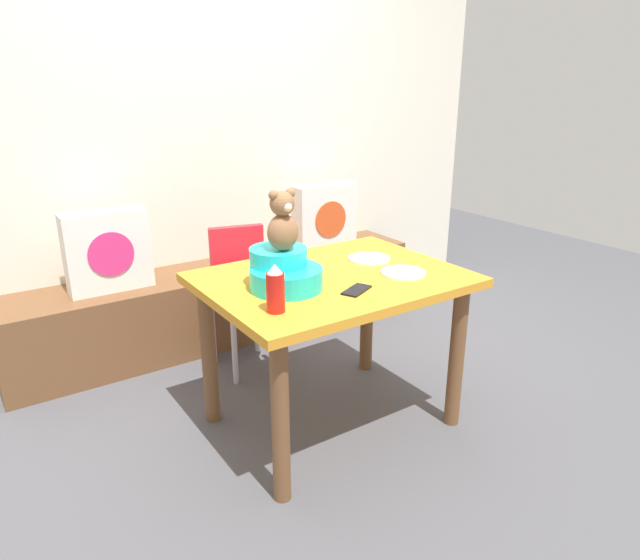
# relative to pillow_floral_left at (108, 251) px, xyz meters

# --- Properties ---
(ground_plane) EXTENTS (8.00, 8.00, 0.00)m
(ground_plane) POSITION_rel_pillow_floral_left_xyz_m (0.68, -1.15, -0.68)
(ground_plane) COLOR #4C4C51
(back_wall) EXTENTS (4.40, 0.10, 2.60)m
(back_wall) POSITION_rel_pillow_floral_left_xyz_m (0.68, 0.29, 0.62)
(back_wall) COLOR silver
(back_wall) RESTS_ON ground_plane
(window_bench) EXTENTS (2.60, 0.44, 0.46)m
(window_bench) POSITION_rel_pillow_floral_left_xyz_m (0.68, 0.02, -0.45)
(window_bench) COLOR brown
(window_bench) RESTS_ON ground_plane
(pillow_floral_left) EXTENTS (0.44, 0.15, 0.44)m
(pillow_floral_left) POSITION_rel_pillow_floral_left_xyz_m (0.00, 0.00, 0.00)
(pillow_floral_left) COLOR white
(pillow_floral_left) RESTS_ON window_bench
(pillow_floral_right) EXTENTS (0.44, 0.15, 0.44)m
(pillow_floral_right) POSITION_rel_pillow_floral_left_xyz_m (1.42, 0.00, 0.00)
(pillow_floral_right) COLOR white
(pillow_floral_right) RESTS_ON window_bench
(book_stack) EXTENTS (0.20, 0.14, 0.08)m
(book_stack) POSITION_rel_pillow_floral_left_xyz_m (0.87, 0.02, -0.18)
(book_stack) COLOR olive
(book_stack) RESTS_ON window_bench
(dining_table) EXTENTS (1.12, 0.84, 0.74)m
(dining_table) POSITION_rel_pillow_floral_left_xyz_m (0.68, -1.15, -0.06)
(dining_table) COLOR orange
(dining_table) RESTS_ON ground_plane
(highchair) EXTENTS (0.40, 0.50, 0.79)m
(highchair) POSITION_rel_pillow_floral_left_xyz_m (0.59, -0.42, -0.16)
(highchair) COLOR red
(highchair) RESTS_ON ground_plane
(infant_seat_teal) EXTENTS (0.30, 0.33, 0.16)m
(infant_seat_teal) POSITION_rel_pillow_floral_left_xyz_m (0.42, -1.16, 0.13)
(infant_seat_teal) COLOR #1DC9CA
(infant_seat_teal) RESTS_ON dining_table
(teddy_bear) EXTENTS (0.13, 0.12, 0.25)m
(teddy_bear) POSITION_rel_pillow_floral_left_xyz_m (0.42, -1.16, 0.34)
(teddy_bear) COLOR #8D613F
(teddy_bear) RESTS_ON infant_seat_teal
(ketchup_bottle) EXTENTS (0.07, 0.07, 0.18)m
(ketchup_bottle) POSITION_rel_pillow_floral_left_xyz_m (0.27, -1.37, 0.15)
(ketchup_bottle) COLOR red
(ketchup_bottle) RESTS_ON dining_table
(coffee_mug) EXTENTS (0.12, 0.08, 0.09)m
(coffee_mug) POSITION_rel_pillow_floral_left_xyz_m (0.60, -0.94, 0.11)
(coffee_mug) COLOR silver
(coffee_mug) RESTS_ON dining_table
(dinner_plate_near) EXTENTS (0.20, 0.20, 0.01)m
(dinner_plate_near) POSITION_rel_pillow_floral_left_xyz_m (0.95, -1.31, 0.07)
(dinner_plate_near) COLOR white
(dinner_plate_near) RESTS_ON dining_table
(dinner_plate_far) EXTENTS (0.20, 0.20, 0.01)m
(dinner_plate_far) POSITION_rel_pillow_floral_left_xyz_m (0.95, -1.06, 0.07)
(dinner_plate_far) COLOR white
(dinner_plate_far) RESTS_ON dining_table
(cell_phone) EXTENTS (0.16, 0.12, 0.01)m
(cell_phone) POSITION_rel_pillow_floral_left_xyz_m (0.65, -1.36, 0.06)
(cell_phone) COLOR black
(cell_phone) RESTS_ON dining_table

